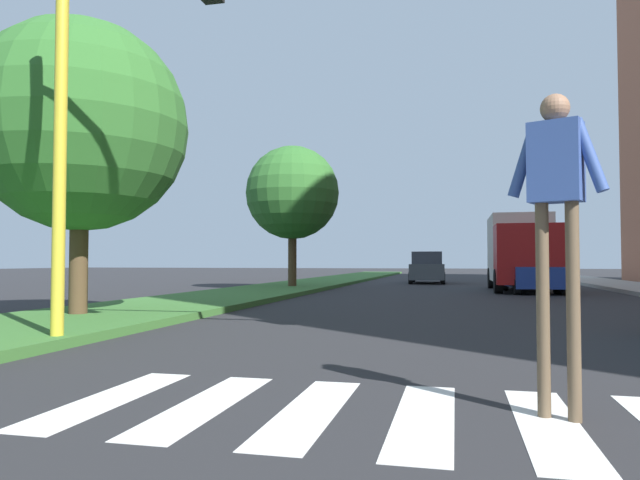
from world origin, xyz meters
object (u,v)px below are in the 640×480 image
truck_box_delivery (521,250)px  traffic_light_gantry (206,29)px  tree_mid (81,126)px  pedestrian_performer (556,201)px  sedan_distant (427,269)px  sedan_midblock (532,273)px  tree_far (292,193)px

truck_box_delivery → traffic_light_gantry: bearing=-108.3°
tree_mid → truck_box_delivery: size_ratio=0.96×
tree_mid → pedestrian_performer: tree_mid is taller
tree_mid → sedan_distant: size_ratio=1.29×
tree_mid → sedan_distant: tree_mid is taller
sedan_midblock → pedestrian_performer: bearing=-96.4°
sedan_midblock → tree_mid: bearing=-127.8°
traffic_light_gantry → sedan_midblock: bearing=69.5°
tree_mid → tree_far: tree_far is taller
sedan_distant → traffic_light_gantry: bearing=-93.9°
tree_mid → pedestrian_performer: (8.14, -5.50, -2.27)m
pedestrian_performer → sedan_distant: size_ratio=0.54×
tree_far → traffic_light_gantry: bearing=-78.0°
sedan_midblock → tree_far: bearing=178.5°
pedestrian_performer → truck_box_delivery: 20.09m
traffic_light_gantry → pedestrian_performer: traffic_light_gantry is taller
tree_far → sedan_distant: (5.23, 8.66, -3.31)m
tree_far → pedestrian_performer: bearing=-68.4°
traffic_light_gantry → tree_far: bearing=102.0°
pedestrian_performer → tree_mid: bearing=145.9°
tree_mid → pedestrian_performer: bearing=-34.1°
traffic_light_gantry → pedestrian_performer: size_ratio=3.14×
tree_far → truck_box_delivery: tree_far is taller
tree_mid → sedan_midblock: 17.00m
traffic_light_gantry → truck_box_delivery: 18.74m
traffic_light_gantry → truck_box_delivery: bearing=71.7°
tree_far → traffic_light_gantry: size_ratio=0.76×
traffic_light_gantry → truck_box_delivery: (5.83, 17.61, -2.68)m
pedestrian_performer → truck_box_delivery: (1.83, 20.01, -0.03)m
sedan_midblock → sedan_distant: 9.93m
sedan_midblock → truck_box_delivery: truck_box_delivery is taller
sedan_distant → truck_box_delivery: size_ratio=0.74×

